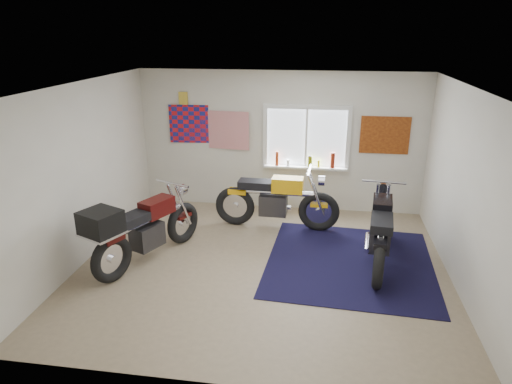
# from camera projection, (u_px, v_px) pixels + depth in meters

# --- Properties ---
(ground) EXTENTS (5.50, 5.50, 0.00)m
(ground) POSITION_uv_depth(u_px,v_px,m) (263.00, 266.00, 6.97)
(ground) COLOR #9E896B
(ground) RESTS_ON ground
(room_shell) EXTENTS (5.50, 5.50, 5.50)m
(room_shell) POSITION_uv_depth(u_px,v_px,m) (263.00, 163.00, 6.41)
(room_shell) COLOR white
(room_shell) RESTS_ON ground
(navy_rug) EXTENTS (2.64, 2.73, 0.01)m
(navy_rug) POSITION_uv_depth(u_px,v_px,m) (349.00, 262.00, 7.07)
(navy_rug) COLOR black
(navy_rug) RESTS_ON ground
(window_assembly) EXTENTS (1.66, 0.17, 1.26)m
(window_assembly) POSITION_uv_depth(u_px,v_px,m) (306.00, 142.00, 8.73)
(window_assembly) COLOR white
(window_assembly) RESTS_ON room_shell
(oil_bottles) EXTENTS (1.15, 0.09, 0.30)m
(oil_bottles) POSITION_uv_depth(u_px,v_px,m) (310.00, 161.00, 8.77)
(oil_bottles) COLOR maroon
(oil_bottles) RESTS_ON window_assembly
(flag_display) EXTENTS (1.60, 0.10, 1.17)m
(flag_display) POSITION_uv_depth(u_px,v_px,m) (183.00, 98.00, 8.81)
(flag_display) COLOR red
(flag_display) RESTS_ON room_shell
(triumph_poster) EXTENTS (0.90, 0.03, 0.70)m
(triumph_poster) POSITION_uv_depth(u_px,v_px,m) (385.00, 135.00, 8.47)
(triumph_poster) COLOR #A54C14
(triumph_poster) RESTS_ON room_shell
(yellow_triumph) EXTENTS (2.26, 0.68, 1.14)m
(yellow_triumph) POSITION_uv_depth(u_px,v_px,m) (276.00, 201.00, 8.17)
(yellow_triumph) COLOR black
(yellow_triumph) RESTS_ON ground
(black_chrome_bike) EXTENTS (0.68, 2.23, 1.15)m
(black_chrome_bike) POSITION_uv_depth(u_px,v_px,m) (380.00, 232.00, 6.94)
(black_chrome_bike) COLOR black
(black_chrome_bike) RESTS_ON navy_rug
(maroon_tourer) EXTENTS (1.21, 2.13, 1.13)m
(maroon_tourer) POSITION_uv_depth(u_px,v_px,m) (140.00, 229.00, 6.83)
(maroon_tourer) COLOR black
(maroon_tourer) RESTS_ON ground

